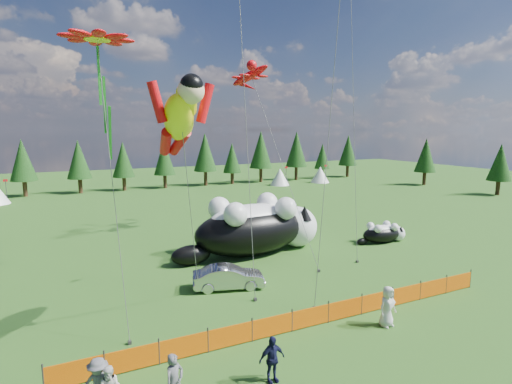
# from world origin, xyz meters

# --- Properties ---
(ground) EXTENTS (160.00, 160.00, 0.00)m
(ground) POSITION_xyz_m (0.00, 0.00, 0.00)
(ground) COLOR #103409
(ground) RESTS_ON ground
(safety_fence) EXTENTS (22.06, 0.06, 1.10)m
(safety_fence) POSITION_xyz_m (0.00, -3.00, 0.50)
(safety_fence) COLOR #262626
(safety_fence) RESTS_ON ground
(tree_line) EXTENTS (90.00, 4.00, 8.00)m
(tree_line) POSITION_xyz_m (0.00, 45.00, 4.00)
(tree_line) COLOR black
(tree_line) RESTS_ON ground
(festival_tents) EXTENTS (50.00, 3.20, 2.80)m
(festival_tents) POSITION_xyz_m (11.00, 40.00, 1.40)
(festival_tents) COLOR white
(festival_tents) RESTS_ON ground
(cat_large) EXTENTS (11.84, 4.91, 4.28)m
(cat_large) POSITION_xyz_m (2.67, 8.29, 2.03)
(cat_large) COLOR black
(cat_large) RESTS_ON ground
(cat_small) EXTENTS (4.57, 1.91, 1.65)m
(cat_small) POSITION_xyz_m (13.23, 6.46, 0.78)
(cat_small) COLOR black
(cat_small) RESTS_ON ground
(car) EXTENTS (4.35, 2.48, 1.36)m
(car) POSITION_xyz_m (-1.74, 2.92, 0.68)
(car) COLOR silver
(car) RESTS_ON ground
(spectator_a) EXTENTS (0.85, 0.75, 1.95)m
(spectator_a) POSITION_xyz_m (-7.07, -5.79, 0.98)
(spectator_a) COLOR #545459
(spectator_a) RESTS_ON ground
(spectator_c) EXTENTS (1.05, 0.56, 1.76)m
(spectator_c) POSITION_xyz_m (-3.52, -5.83, 0.88)
(spectator_c) COLOR #131435
(spectator_c) RESTS_ON ground
(spectator_e) EXTENTS (0.99, 0.69, 1.93)m
(spectator_e) POSITION_xyz_m (3.29, -4.44, 0.97)
(spectator_e) COLOR silver
(spectator_e) RESTS_ON ground
(superhero_kite) EXTENTS (4.58, 7.08, 11.94)m
(superhero_kite) POSITION_xyz_m (-5.53, -1.41, 9.54)
(superhero_kite) COLOR yellow
(superhero_kite) RESTS_ON ground
(gecko_kite) EXTENTS (5.11, 14.82, 17.85)m
(gecko_kite) POSITION_xyz_m (4.95, 14.54, 13.70)
(gecko_kite) COLOR red
(gecko_kite) RESTS_ON ground
(flower_kite) EXTENTS (3.49, 3.81, 13.12)m
(flower_kite) POSITION_xyz_m (-8.27, 1.04, 12.73)
(flower_kite) COLOR red
(flower_kite) RESTS_ON ground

